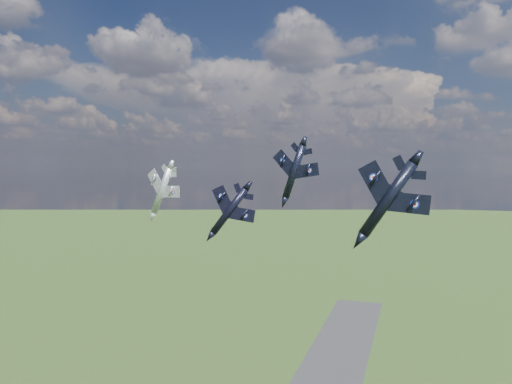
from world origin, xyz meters
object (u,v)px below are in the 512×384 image
(jet_right_navy, at_px, (388,199))
(jet_high_navy, at_px, (294,171))
(jet_left_silver, at_px, (162,190))
(jet_lead_navy, at_px, (229,211))

(jet_right_navy, xyz_separation_m, jet_high_navy, (-19.48, 26.74, 3.44))
(jet_high_navy, xyz_separation_m, jet_left_silver, (-29.88, 0.92, -4.27))
(jet_lead_navy, xyz_separation_m, jet_high_navy, (9.41, 11.37, 7.13))
(jet_lead_navy, bearing_deg, jet_left_silver, 142.22)
(jet_high_navy, height_order, jet_left_silver, jet_high_navy)
(jet_right_navy, distance_m, jet_high_navy, 33.26)
(jet_right_navy, height_order, jet_high_navy, jet_high_navy)
(jet_lead_navy, relative_size, jet_right_navy, 0.87)
(jet_left_silver, bearing_deg, jet_lead_navy, -14.98)
(jet_high_navy, relative_size, jet_left_silver, 0.99)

